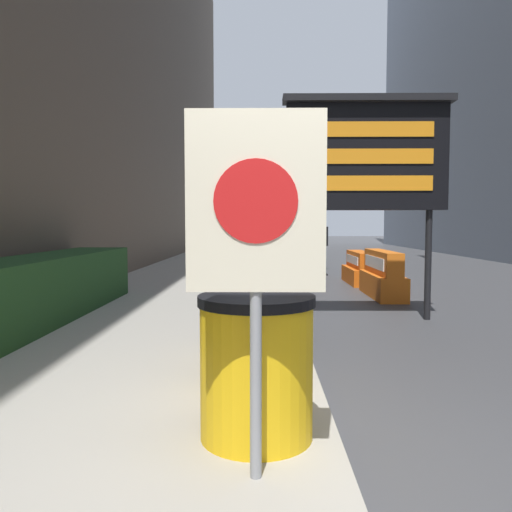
{
  "coord_description": "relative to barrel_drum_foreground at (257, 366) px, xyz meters",
  "views": [
    {
      "loc": [
        -0.48,
        -2.63,
        1.46
      ],
      "look_at": [
        -0.59,
        6.57,
        0.88
      ],
      "focal_mm": 35.0,
      "sensor_mm": 36.0,
      "label": 1
    }
  ],
  "objects": [
    {
      "name": "message_board",
      "position": [
        1.61,
        4.65,
        1.89
      ],
      "size": [
        2.54,
        0.36,
        3.37
      ],
      "color": "black",
      "rests_on": "ground_plane"
    },
    {
      "name": "warning_sign",
      "position": [
        0.0,
        -0.51,
        0.86
      ],
      "size": [
        0.69,
        0.08,
        1.86
      ],
      "color": "gray",
      "rests_on": "sidewalk_left"
    },
    {
      "name": "jersey_barrier_orange_far",
      "position": [
        2.47,
        9.37,
        -0.26
      ],
      "size": [
        0.64,
        1.81,
        0.79
      ],
      "color": "orange",
      "rests_on": "ground_plane"
    },
    {
      "name": "traffic_cone_mid",
      "position": [
        1.77,
        11.41,
        -0.33
      ],
      "size": [
        0.31,
        0.31,
        0.56
      ],
      "color": "black",
      "rests_on": "ground_plane"
    },
    {
      "name": "jersey_barrier_orange_near",
      "position": [
        2.47,
        7.1,
        -0.19
      ],
      "size": [
        0.54,
        2.0,
        0.93
      ],
      "color": "orange",
      "rests_on": "ground_plane"
    },
    {
      "name": "hedge_strip",
      "position": [
        -2.95,
        2.73,
        -0.0
      ],
      "size": [
        0.9,
        7.22,
        0.87
      ],
      "color": "#1E421E",
      "rests_on": "sidewalk_left"
    },
    {
      "name": "barrel_drum_back",
      "position": [
        0.02,
        1.95,
        0.0
      ],
      "size": [
        0.71,
        0.71,
        0.87
      ],
      "color": "yellow",
      "rests_on": "sidewalk_left"
    },
    {
      "name": "barrel_drum_foreground",
      "position": [
        0.0,
        0.0,
        0.0
      ],
      "size": [
        0.71,
        0.71,
        0.87
      ],
      "color": "yellow",
      "rests_on": "sidewalk_left"
    },
    {
      "name": "traffic_cone_near",
      "position": [
        3.35,
        12.11,
        -0.33
      ],
      "size": [
        0.31,
        0.31,
        0.55
      ],
      "color": "black",
      "rests_on": "ground_plane"
    },
    {
      "name": "traffic_light_far_side",
      "position": [
        7.09,
        18.14,
        2.62
      ],
      "size": [
        0.28,
        0.45,
        4.48
      ],
      "color": "#2D2D30",
      "rests_on": "ground_plane"
    },
    {
      "name": "traffic_light_near_curb",
      "position": [
        1.16,
        14.27,
        2.12
      ],
      "size": [
        0.28,
        0.44,
        3.75
      ],
      "color": "#2D2D30",
      "rests_on": "ground_plane"
    },
    {
      "name": "barrel_drum_middle",
      "position": [
        -0.07,
        0.98,
        0.0
      ],
      "size": [
        0.71,
        0.71,
        0.87
      ],
      "color": "yellow",
      "rests_on": "sidewalk_left"
    },
    {
      "name": "pedestrian_passerby",
      "position": [
        1.91,
        12.99,
        0.34
      ],
      "size": [
        0.48,
        0.48,
        1.6
      ],
      "rotation": [
        0.0,
        0.0,
        2.35
      ],
      "color": "#23283D",
      "rests_on": "ground_plane"
    },
    {
      "name": "ground_plane",
      "position": [
        0.51,
        -0.34,
        -0.6
      ],
      "size": [
        120.0,
        120.0,
        0.0
      ],
      "primitive_type": "plane",
      "color": "#3F3F42"
    },
    {
      "name": "pedestrian_worker",
      "position": [
        1.43,
        11.46,
        0.39
      ],
      "size": [
        0.36,
        0.49,
        1.69
      ],
      "rotation": [
        0.0,
        0.0,
        1.79
      ],
      "color": "#23283D",
      "rests_on": "ground_plane"
    }
  ]
}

